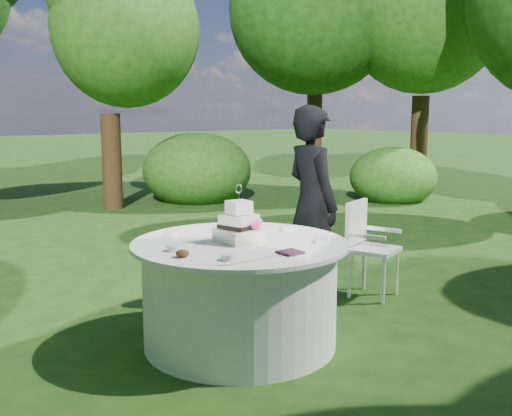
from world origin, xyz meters
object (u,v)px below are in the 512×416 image
at_px(napkins, 290,252).
at_px(table, 240,293).
at_px(guest, 312,204).
at_px(cake, 239,226).
at_px(chair, 367,241).

distance_m(napkins, table, 0.64).
height_order(guest, cake, guest).
relative_size(guest, cake, 4.21).
height_order(napkins, chair, chair).
distance_m(table, chair, 1.65).
bearing_deg(napkins, table, 94.23).
relative_size(guest, chair, 1.99).
bearing_deg(chair, table, -172.33).
bearing_deg(table, chair, 7.67).
xyz_separation_m(table, cake, (-0.00, 0.00, 0.50)).
bearing_deg(chair, guest, 154.14).
relative_size(napkins, guest, 0.08).
distance_m(cake, chair, 1.69).
bearing_deg(cake, chair, 7.59).
bearing_deg(guest, table, 122.37).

